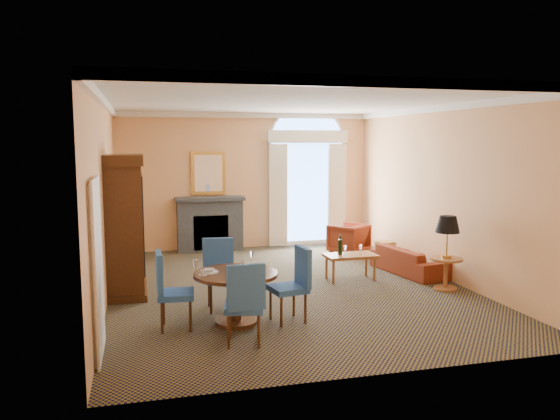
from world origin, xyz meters
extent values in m
plane|color=black|center=(0.00, 0.00, 0.00)|extent=(7.50, 7.50, 0.00)
cube|color=#F7B375|center=(0.00, 3.75, 1.60)|extent=(6.00, 0.04, 3.20)
cube|color=#F7B375|center=(-3.00, 0.00, 1.60)|extent=(0.04, 7.50, 3.20)
cube|color=#F7B375|center=(3.00, 0.00, 1.60)|extent=(0.04, 7.50, 3.20)
cube|color=silver|center=(0.00, 0.00, 3.20)|extent=(6.00, 7.50, 0.04)
cube|color=white|center=(0.00, 0.00, 3.14)|extent=(6.00, 7.50, 0.12)
cube|color=white|center=(-2.96, -2.40, 1.03)|extent=(0.08, 0.90, 2.06)
cube|color=#3F454B|center=(-0.90, 3.55, 0.60)|extent=(1.50, 0.40, 1.20)
cube|color=#3F454B|center=(-0.90, 3.52, 1.24)|extent=(1.60, 0.46, 0.08)
cube|color=gold|center=(-0.90, 3.72, 1.80)|extent=(0.80, 0.04, 1.00)
cube|color=white|center=(-0.90, 3.70, 1.80)|extent=(0.64, 0.02, 0.84)
cube|color=white|center=(1.50, 3.73, 1.25)|extent=(1.90, 0.04, 2.50)
cube|color=#87B0E2|center=(1.50, 3.72, 1.25)|extent=(1.70, 0.02, 2.30)
cylinder|color=white|center=(1.50, 3.73, 2.50)|extent=(1.90, 0.04, 1.90)
cube|color=beige|center=(0.75, 3.61, 1.25)|extent=(0.45, 0.06, 2.45)
cube|color=beige|center=(2.25, 3.61, 1.25)|extent=(0.45, 0.06, 2.45)
cube|color=beige|center=(1.50, 3.61, 2.65)|extent=(2.00, 0.08, 0.30)
cube|color=#391D0C|center=(-2.72, 0.24, 1.08)|extent=(0.59, 1.08, 2.15)
cube|color=#391D0C|center=(-2.72, 0.24, 2.24)|extent=(0.67, 1.18, 0.17)
cube|color=#391D0C|center=(-2.72, 0.24, 0.05)|extent=(0.67, 1.18, 0.11)
cylinder|color=#391D0C|center=(-1.20, -1.70, 0.71)|extent=(1.17, 1.17, 0.05)
cylinder|color=#391D0C|center=(-1.20, -1.70, 0.34)|extent=(0.16, 0.16, 0.69)
cylinder|color=#391D0C|center=(-1.20, -1.70, 0.03)|extent=(0.58, 0.58, 0.06)
cylinder|color=white|center=(-0.94, -1.44, 0.74)|extent=(0.26, 0.26, 0.01)
imported|color=white|center=(-0.94, -1.44, 0.77)|extent=(0.15, 0.15, 0.04)
imported|color=white|center=(-1.01, -1.28, 0.78)|extent=(0.09, 0.09, 0.07)
cylinder|color=white|center=(-1.56, -1.61, 0.74)|extent=(0.26, 0.26, 0.01)
imported|color=white|center=(-1.56, -1.61, 0.77)|extent=(0.15, 0.15, 0.04)
imported|color=white|center=(-1.66, -1.75, 0.78)|extent=(0.09, 0.09, 0.07)
cylinder|color=white|center=(-1.10, -2.06, 0.74)|extent=(0.26, 0.26, 0.01)
imported|color=white|center=(-1.10, -2.06, 0.77)|extent=(0.15, 0.15, 0.04)
imported|color=white|center=(-0.93, -2.08, 0.78)|extent=(0.09, 0.09, 0.07)
cube|color=#27559A|center=(-1.29, -0.99, 0.47)|extent=(0.49, 0.49, 0.08)
cube|color=#27559A|center=(-1.31, -0.77, 0.78)|extent=(0.48, 0.13, 0.57)
cylinder|color=#391D0C|center=(-1.09, -0.81, 0.22)|extent=(0.04, 0.04, 0.43)
cylinder|color=#391D0C|center=(-1.46, -0.79, 0.22)|extent=(0.04, 0.04, 0.43)
cylinder|color=#391D0C|center=(-1.11, -1.18, 0.22)|extent=(0.04, 0.04, 0.43)
cylinder|color=#391D0C|center=(-1.48, -1.16, 0.22)|extent=(0.04, 0.04, 0.43)
cube|color=#27559A|center=(-1.23, -2.45, 0.47)|extent=(0.56, 0.56, 0.08)
cube|color=#27559A|center=(-1.24, -2.67, 0.78)|extent=(0.48, 0.09, 0.57)
cylinder|color=#391D0C|center=(-1.45, -2.60, 0.22)|extent=(0.04, 0.04, 0.43)
cylinder|color=#391D0C|center=(-1.08, -2.67, 0.22)|extent=(0.04, 0.04, 0.43)
cylinder|color=#391D0C|center=(-1.37, -2.23, 0.22)|extent=(0.04, 0.04, 0.43)
cylinder|color=#391D0C|center=(-1.01, -2.31, 0.22)|extent=(0.04, 0.04, 0.43)
cube|color=#27559A|center=(-0.47, -1.78, 0.47)|extent=(0.55, 0.55, 0.08)
cube|color=#27559A|center=(-0.26, -1.80, 0.78)|extent=(0.12, 0.48, 0.57)
cylinder|color=#391D0C|center=(-0.26, -1.93, 0.22)|extent=(0.04, 0.04, 0.43)
cylinder|color=#391D0C|center=(-0.32, -1.56, 0.22)|extent=(0.04, 0.04, 0.43)
cylinder|color=#391D0C|center=(-0.62, -1.99, 0.22)|extent=(0.04, 0.04, 0.43)
cylinder|color=#391D0C|center=(-0.69, -1.63, 0.22)|extent=(0.04, 0.04, 0.43)
cube|color=#27559A|center=(-2.02, -1.68, 0.47)|extent=(0.52, 0.52, 0.08)
cube|color=#27559A|center=(-2.23, -1.68, 0.78)|extent=(0.08, 0.47, 0.57)
cylinder|color=#391D0C|center=(-2.18, -1.48, 0.22)|extent=(0.04, 0.04, 0.43)
cylinder|color=#391D0C|center=(-2.22, -1.85, 0.22)|extent=(0.04, 0.04, 0.43)
cylinder|color=#391D0C|center=(-1.81, -1.51, 0.22)|extent=(0.04, 0.04, 0.43)
cylinder|color=#391D0C|center=(-1.85, -1.88, 0.22)|extent=(0.04, 0.04, 0.43)
imported|color=maroon|center=(2.55, 0.40, 0.25)|extent=(0.95, 1.81, 0.50)
imported|color=maroon|center=(2.09, 2.39, 0.35)|extent=(1.04, 1.05, 0.69)
cube|color=#9C5C2E|center=(1.26, 0.20, 0.45)|extent=(0.95, 0.54, 0.05)
cylinder|color=#9C5C2E|center=(0.86, 0.01, 0.21)|extent=(0.05, 0.05, 0.42)
cylinder|color=#9C5C2E|center=(1.66, 0.01, 0.21)|extent=(0.05, 0.05, 0.42)
cylinder|color=#9C5C2E|center=(0.86, 0.39, 0.21)|extent=(0.05, 0.05, 0.42)
cylinder|color=#9C5C2E|center=(1.66, 0.39, 0.21)|extent=(0.05, 0.05, 0.42)
cylinder|color=#9C5C2E|center=(2.60, -0.84, 0.54)|extent=(0.55, 0.55, 0.04)
cylinder|color=#9C5C2E|center=(2.60, -0.84, 0.26)|extent=(0.07, 0.07, 0.52)
cylinder|color=#9C5C2E|center=(2.60, -0.84, 0.02)|extent=(0.41, 0.41, 0.04)
camera|label=1|loc=(-2.44, -9.00, 2.54)|focal=35.00mm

